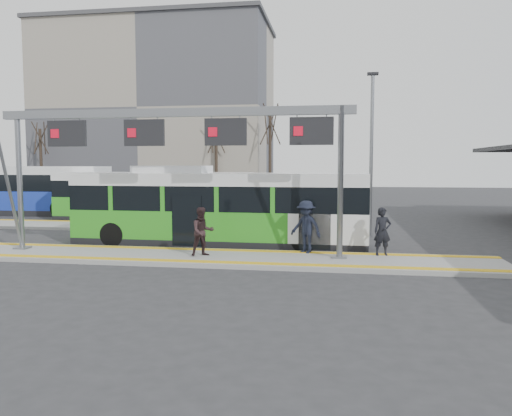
% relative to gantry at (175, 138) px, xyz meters
% --- Properties ---
extents(ground, '(120.00, 120.00, 0.00)m').
position_rel_gantry_xyz_m(ground, '(0.35, -0.25, -4.30)').
color(ground, '#2D2D30').
rests_on(ground, ground).
extents(platform_main, '(22.00, 3.00, 0.15)m').
position_rel_gantry_xyz_m(platform_main, '(0.35, -0.25, -4.22)').
color(platform_main, gray).
rests_on(platform_main, ground).
extents(platform_second, '(20.00, 3.00, 0.15)m').
position_rel_gantry_xyz_m(platform_second, '(-3.65, 7.75, -4.22)').
color(platform_second, gray).
rests_on(platform_second, ground).
extents(tactile_main, '(22.00, 2.65, 0.02)m').
position_rel_gantry_xyz_m(tactile_main, '(0.35, -0.25, -4.14)').
color(tactile_main, gold).
rests_on(tactile_main, platform_main).
extents(tactile_second, '(20.00, 0.35, 0.02)m').
position_rel_gantry_xyz_m(tactile_second, '(-3.65, 8.90, -4.14)').
color(tactile_second, gold).
rests_on(tactile_second, platform_second).
extents(gantry, '(13.00, 1.68, 5.20)m').
position_rel_gantry_xyz_m(gantry, '(0.00, 0.00, 0.00)').
color(gantry, slate).
rests_on(gantry, platform_main).
extents(apartment_block, '(24.50, 12.50, 18.40)m').
position_rel_gantry_xyz_m(apartment_block, '(-13.65, 35.75, 4.91)').
color(apartment_block, gray).
rests_on(apartment_block, ground).
extents(hero_bus, '(12.09, 2.77, 3.31)m').
position_rel_gantry_xyz_m(hero_bus, '(0.90, 2.89, -2.78)').
color(hero_bus, black).
rests_on(hero_bus, ground).
extents(bg_bus_green, '(11.64, 2.57, 2.91)m').
position_rel_gantry_xyz_m(bg_bus_green, '(-4.99, 10.92, -2.86)').
color(bg_bus_green, black).
rests_on(bg_bus_green, ground).
extents(bg_bus_blue, '(12.48, 3.08, 3.24)m').
position_rel_gantry_xyz_m(bg_bus_blue, '(-15.62, 13.41, -2.70)').
color(bg_bus_blue, black).
rests_on(bg_bus_blue, ground).
extents(passenger_a, '(0.70, 0.54, 1.70)m').
position_rel_gantry_xyz_m(passenger_a, '(7.34, 0.77, -3.30)').
color(passenger_a, black).
rests_on(passenger_a, platform_main).
extents(passenger_b, '(1.05, 1.00, 1.72)m').
position_rel_gantry_xyz_m(passenger_b, '(1.08, -0.35, -3.29)').
color(passenger_b, '#2C1D1F').
rests_on(passenger_b, platform_main).
extents(passenger_c, '(1.42, 1.22, 1.91)m').
position_rel_gantry_xyz_m(passenger_c, '(4.64, 0.85, -3.20)').
color(passenger_c, black).
rests_on(passenger_c, platform_main).
extents(tree_left, '(1.40, 1.40, 7.90)m').
position_rel_gantry_xyz_m(tree_left, '(-5.60, 29.33, 1.69)').
color(tree_left, '#382B21').
rests_on(tree_left, ground).
extents(tree_mid, '(1.40, 1.40, 9.20)m').
position_rel_gantry_xyz_m(tree_mid, '(-0.35, 28.84, 2.68)').
color(tree_mid, '#382B21').
rests_on(tree_mid, ground).
extents(tree_far, '(1.40, 1.40, 7.77)m').
position_rel_gantry_xyz_m(tree_far, '(-23.09, 28.24, 1.59)').
color(tree_far, '#382B21').
rests_on(tree_far, ground).
extents(lamp_east, '(0.50, 0.25, 7.54)m').
position_rel_gantry_xyz_m(lamp_east, '(7.29, 6.48, -0.29)').
color(lamp_east, slate).
rests_on(lamp_east, ground).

